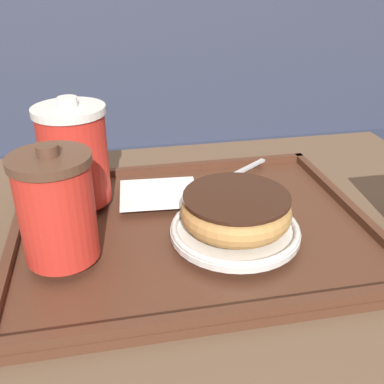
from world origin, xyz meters
The scene contains 9 objects.
booth_bench centered at (0.22, 0.87, 0.32)m, with size 1.77×0.44×1.00m.
cafe_table centered at (0.00, 0.00, 0.54)m, with size 0.84×0.65×0.70m.
serving_tray centered at (-0.04, 0.00, 0.71)m, with size 0.47×0.37×0.02m.
napkin_paper centered at (-0.07, 0.08, 0.73)m, with size 0.12×0.10×0.00m.
coffee_cup_front centered at (-0.20, -0.05, 0.79)m, with size 0.09×0.09×0.14m.
coffee_cup_rear centered at (-0.19, 0.09, 0.80)m, with size 0.10×0.10×0.15m.
plate_with_chocolate_donut centered at (0.01, -0.05, 0.73)m, with size 0.16×0.16×0.01m.
donut_chocolate_glazed centered at (0.01, -0.05, 0.76)m, with size 0.14×0.14×0.04m.
spoon centered at (0.04, 0.11, 0.73)m, with size 0.12×0.09×0.01m.
Camera 1 is at (-0.14, -0.51, 1.04)m, focal length 42.00 mm.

